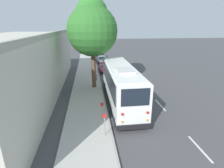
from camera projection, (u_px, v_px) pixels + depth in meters
The scene contains 17 objects.
ground_plane at pixel (123, 104), 16.29m from camera, with size 160.00×160.00×0.00m, color #474749.
sidewalk_slab at pixel (87, 105), 15.84m from camera, with size 80.00×3.24×0.15m, color #B2AFA8.
curb_strip at pixel (105, 104), 16.05m from camera, with size 80.00×0.14×0.15m, color #9D9A94.
shuttle_bus at pixel (121, 82), 16.09m from camera, with size 10.43×2.63×3.62m.
parked_sedan_maroon at pixel (106, 68), 27.55m from camera, with size 4.50×1.89×1.28m.
parked_sedan_gray at pixel (102, 59), 34.12m from camera, with size 4.23×1.99×1.27m.
parked_sedan_black at pixel (100, 55), 39.25m from camera, with size 4.43×1.75×1.33m.
parked_sedan_white at pixel (98, 51), 44.96m from camera, with size 4.67×1.83×1.32m.
parked_sedan_blue at pixel (97, 48), 51.26m from camera, with size 4.73×2.06×1.29m.
street_tree at pixel (92, 27), 18.41m from camera, with size 5.34×5.34×9.70m.
sign_post_near at pixel (105, 125), 11.11m from camera, with size 0.06×0.22×1.58m.
sign_post_far at pixel (102, 111), 13.03m from camera, with size 0.06×0.22×1.42m.
fire_hydrant at pixel (97, 77), 22.55m from camera, with size 0.22×0.22×0.81m.
building_backdrop at pixel (13, 67), 17.67m from camera, with size 25.71×8.83×6.34m.
lane_stripe_behind at pixel (200, 148), 10.40m from camera, with size 2.40×0.14×0.01m, color silver.
lane_stripe_mid at pixel (160, 105), 16.04m from camera, with size 2.40×0.14×0.01m, color silver.
lane_stripe_ahead at pixel (141, 84), 21.67m from camera, with size 2.40×0.14×0.01m, color silver.
Camera 1 is at (-14.57, 2.97, 6.98)m, focal length 28.00 mm.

